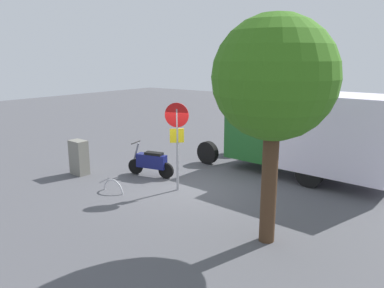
{
  "coord_description": "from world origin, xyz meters",
  "views": [
    {
      "loc": [
        -6.72,
        9.03,
        4.11
      ],
      "look_at": [
        0.45,
        -0.58,
        1.3
      ],
      "focal_mm": 34.4,
      "sensor_mm": 36.0,
      "label": 1
    }
  ],
  "objects_px": {
    "street_tree": "(274,80)",
    "stop_sign": "(177,133)",
    "utility_cabinet": "(79,157)",
    "bike_rack_hoop": "(113,192)",
    "box_truck_near": "(308,132)",
    "motorcycle": "(151,162)"
  },
  "relations": [
    {
      "from": "motorcycle",
      "to": "stop_sign",
      "type": "bearing_deg",
      "value": 148.81
    },
    {
      "from": "stop_sign",
      "to": "bike_rack_hoop",
      "type": "xyz_separation_m",
      "value": [
        1.5,
        1.36,
        -1.86
      ]
    },
    {
      "from": "utility_cabinet",
      "to": "bike_rack_hoop",
      "type": "height_order",
      "value": "utility_cabinet"
    },
    {
      "from": "box_truck_near",
      "to": "motorcycle",
      "type": "height_order",
      "value": "box_truck_near"
    },
    {
      "from": "box_truck_near",
      "to": "motorcycle",
      "type": "relative_size",
      "value": 3.93
    },
    {
      "from": "box_truck_near",
      "to": "utility_cabinet",
      "type": "distance_m",
      "value": 8.18
    },
    {
      "from": "utility_cabinet",
      "to": "box_truck_near",
      "type": "bearing_deg",
      "value": -145.35
    },
    {
      "from": "motorcycle",
      "to": "stop_sign",
      "type": "relative_size",
      "value": 0.64
    },
    {
      "from": "box_truck_near",
      "to": "street_tree",
      "type": "xyz_separation_m",
      "value": [
        -0.96,
        5.15,
        2.04
      ]
    },
    {
      "from": "stop_sign",
      "to": "utility_cabinet",
      "type": "distance_m",
      "value": 4.17
    },
    {
      "from": "street_tree",
      "to": "bike_rack_hoop",
      "type": "xyz_separation_m",
      "value": [
        5.25,
        -0.01,
        -3.67
      ]
    },
    {
      "from": "motorcycle",
      "to": "bike_rack_hoop",
      "type": "xyz_separation_m",
      "value": [
        -0.13,
        1.9,
        -0.52
      ]
    },
    {
      "from": "motorcycle",
      "to": "utility_cabinet",
      "type": "xyz_separation_m",
      "value": [
        2.26,
        1.37,
        0.1
      ]
    },
    {
      "from": "street_tree",
      "to": "stop_sign",
      "type": "bearing_deg",
      "value": -20.0
    },
    {
      "from": "utility_cabinet",
      "to": "bike_rack_hoop",
      "type": "relative_size",
      "value": 1.47
    },
    {
      "from": "stop_sign",
      "to": "street_tree",
      "type": "relative_size",
      "value": 0.56
    },
    {
      "from": "bike_rack_hoop",
      "to": "motorcycle",
      "type": "bearing_deg",
      "value": -86.1
    },
    {
      "from": "street_tree",
      "to": "box_truck_near",
      "type": "bearing_deg",
      "value": -79.4
    },
    {
      "from": "stop_sign",
      "to": "utility_cabinet",
      "type": "xyz_separation_m",
      "value": [
        3.89,
        0.83,
        -1.23
      ]
    },
    {
      "from": "utility_cabinet",
      "to": "motorcycle",
      "type": "bearing_deg",
      "value": -148.68
    },
    {
      "from": "motorcycle",
      "to": "street_tree",
      "type": "distance_m",
      "value": 6.52
    },
    {
      "from": "stop_sign",
      "to": "street_tree",
      "type": "xyz_separation_m",
      "value": [
        -3.75,
        1.36,
        1.81
      ]
    }
  ]
}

